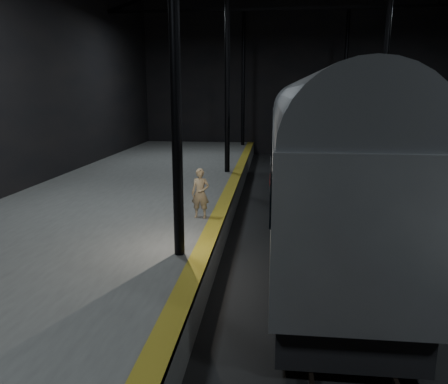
# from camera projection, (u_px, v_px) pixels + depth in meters

# --- Properties ---
(ground) EXTENTS (44.00, 44.00, 0.00)m
(ground) POSITION_uv_depth(u_px,v_px,m) (314.00, 244.00, 14.93)
(ground) COLOR black
(ground) RESTS_ON ground
(platform_left) EXTENTS (9.00, 43.80, 1.00)m
(platform_left) POSITION_uv_depth(u_px,v_px,m) (102.00, 223.00, 15.62)
(platform_left) COLOR #51514E
(platform_left) RESTS_ON ground
(tactile_strip) EXTENTS (0.50, 43.80, 0.01)m
(tactile_strip) POSITION_uv_depth(u_px,v_px,m) (219.00, 213.00, 15.05)
(tactile_strip) COLOR olive
(tactile_strip) RESTS_ON platform_left
(track) EXTENTS (2.40, 43.00, 0.24)m
(track) POSITION_uv_depth(u_px,v_px,m) (314.00, 242.00, 14.92)
(track) COLOR #3F3328
(track) RESTS_ON ground
(train) EXTENTS (3.07, 20.52, 5.48)m
(train) POSITION_uv_depth(u_px,v_px,m) (311.00, 146.00, 16.72)
(train) COLOR #A4A6AC
(train) RESTS_ON ground
(woman) EXTENTS (0.63, 0.44, 1.65)m
(woman) POSITION_uv_depth(u_px,v_px,m) (200.00, 193.00, 14.32)
(woman) COLOR #9C835F
(woman) RESTS_ON platform_left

